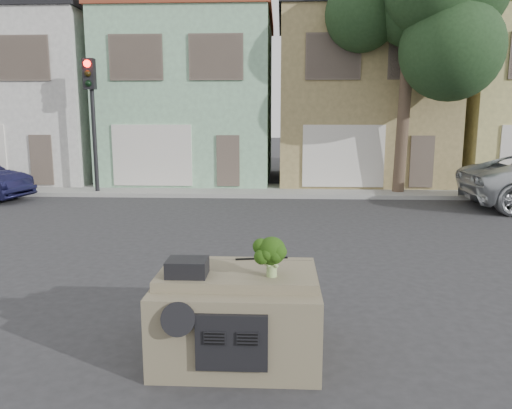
{
  "coord_description": "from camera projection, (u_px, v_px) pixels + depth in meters",
  "views": [
    {
      "loc": [
        0.52,
        -9.01,
        3.0
      ],
      "look_at": [
        0.05,
        0.5,
        1.3
      ],
      "focal_mm": 35.0,
      "sensor_mm": 36.0,
      "label": 1
    }
  ],
  "objects": [
    {
      "name": "car_dashboard",
      "position": [
        239.0,
        310.0,
        6.37
      ],
      "size": [
        2.0,
        1.8,
        1.12
      ],
      "primitive_type": "cube",
      "color": "#71684F",
      "rests_on": "ground"
    },
    {
      "name": "townhouse_mint",
      "position": [
        195.0,
        99.0,
        23.18
      ],
      "size": [
        7.2,
        8.2,
        7.55
      ],
      "primitive_type": "cube",
      "color": "#89BA94",
      "rests_on": "ground"
    },
    {
      "name": "broccoli",
      "position": [
        272.0,
        256.0,
        5.88
      ],
      "size": [
        0.5,
        0.5,
        0.49
      ],
      "primitive_type": "cube",
      "rotation": [
        0.0,
        0.0,
        5.01
      ],
      "color": "#1A360B",
      "rests_on": "car_dashboard"
    },
    {
      "name": "sidewalk",
      "position": [
        267.0,
        191.0,
        19.73
      ],
      "size": [
        40.0,
        3.0,
        0.15
      ],
      "primitive_type": "cube",
      "color": "gray",
      "rests_on": "ground"
    },
    {
      "name": "wiper_arm",
      "position": [
        262.0,
        258.0,
        6.63
      ],
      "size": [
        0.69,
        0.15,
        0.02
      ],
      "primitive_type": "cube",
      "rotation": [
        0.0,
        0.0,
        0.17
      ],
      "color": "black",
      "rests_on": "car_dashboard"
    },
    {
      "name": "ground_plane",
      "position": [
        252.0,
        277.0,
        9.42
      ],
      "size": [
        120.0,
        120.0,
        0.0
      ],
      "primitive_type": "plane",
      "color": "#303033",
      "rests_on": "ground"
    },
    {
      "name": "townhouse_white",
      "position": [
        37.0,
        99.0,
        23.54
      ],
      "size": [
        7.2,
        8.2,
        7.55
      ],
      "primitive_type": "cube",
      "color": "beige",
      "rests_on": "ground"
    },
    {
      "name": "tree_near",
      "position": [
        405.0,
        81.0,
        18.06
      ],
      "size": [
        4.4,
        4.0,
        8.5
      ],
      "primitive_type": "cube",
      "color": "#1E371B",
      "rests_on": "ground"
    },
    {
      "name": "townhouse_tan",
      "position": [
        357.0,
        98.0,
        22.81
      ],
      "size": [
        7.2,
        8.2,
        7.55
      ],
      "primitive_type": "cube",
      "color": "#948352",
      "rests_on": "ground"
    },
    {
      "name": "instrument_hump",
      "position": [
        187.0,
        267.0,
        5.94
      ],
      "size": [
        0.48,
        0.38,
        0.2
      ],
      "primitive_type": "cube",
      "color": "black",
      "rests_on": "car_dashboard"
    },
    {
      "name": "traffic_signal",
      "position": [
        93.0,
        128.0,
        18.62
      ],
      "size": [
        0.4,
        0.4,
        5.1
      ],
      "primitive_type": "cube",
      "color": "black",
      "rests_on": "ground"
    }
  ]
}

